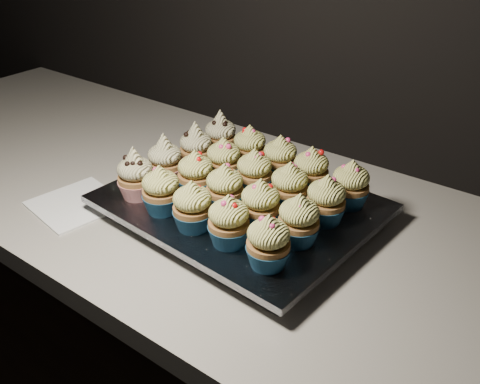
% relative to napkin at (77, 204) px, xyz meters
% --- Properties ---
extents(worktop, '(2.44, 0.64, 0.04)m').
position_rel_napkin_xyz_m(worktop, '(0.45, 0.17, -0.02)').
color(worktop, beige).
rests_on(worktop, cabinet).
extents(napkin, '(0.16, 0.16, 0.00)m').
position_rel_napkin_xyz_m(napkin, '(0.00, 0.00, 0.00)').
color(napkin, white).
rests_on(napkin, worktop).
extents(baking_tray, '(0.42, 0.33, 0.02)m').
position_rel_napkin_xyz_m(baking_tray, '(0.26, 0.14, 0.01)').
color(baking_tray, black).
rests_on(baking_tray, worktop).
extents(foil_lining, '(0.46, 0.37, 0.01)m').
position_rel_napkin_xyz_m(foil_lining, '(0.26, 0.14, 0.03)').
color(foil_lining, silver).
rests_on(foil_lining, baking_tray).
extents(cupcake_0, '(0.06, 0.06, 0.10)m').
position_rel_napkin_xyz_m(cupcake_0, '(0.11, 0.05, 0.07)').
color(cupcake_0, red).
rests_on(cupcake_0, foil_lining).
extents(cupcake_1, '(0.06, 0.06, 0.08)m').
position_rel_napkin_xyz_m(cupcake_1, '(0.18, 0.04, 0.07)').
color(cupcake_1, navy).
rests_on(cupcake_1, foil_lining).
extents(cupcake_2, '(0.06, 0.06, 0.08)m').
position_rel_napkin_xyz_m(cupcake_2, '(0.25, 0.03, 0.07)').
color(cupcake_2, navy).
rests_on(cupcake_2, foil_lining).
extents(cupcake_3, '(0.06, 0.06, 0.08)m').
position_rel_napkin_xyz_m(cupcake_3, '(0.32, 0.03, 0.07)').
color(cupcake_3, navy).
rests_on(cupcake_3, foil_lining).
extents(cupcake_4, '(0.06, 0.06, 0.08)m').
position_rel_napkin_xyz_m(cupcake_4, '(0.40, 0.03, 0.07)').
color(cupcake_4, navy).
rests_on(cupcake_4, foil_lining).
extents(cupcake_5, '(0.06, 0.06, 0.10)m').
position_rel_napkin_xyz_m(cupcake_5, '(0.11, 0.12, 0.07)').
color(cupcake_5, red).
rests_on(cupcake_5, foil_lining).
extents(cupcake_6, '(0.06, 0.06, 0.08)m').
position_rel_napkin_xyz_m(cupcake_6, '(0.19, 0.12, 0.07)').
color(cupcake_6, navy).
rests_on(cupcake_6, foil_lining).
extents(cupcake_7, '(0.06, 0.06, 0.08)m').
position_rel_napkin_xyz_m(cupcake_7, '(0.26, 0.11, 0.07)').
color(cupcake_7, navy).
rests_on(cupcake_7, foil_lining).
extents(cupcake_8, '(0.06, 0.06, 0.08)m').
position_rel_napkin_xyz_m(cupcake_8, '(0.33, 0.10, 0.07)').
color(cupcake_8, navy).
rests_on(cupcake_8, foil_lining).
extents(cupcake_9, '(0.06, 0.06, 0.08)m').
position_rel_napkin_xyz_m(cupcake_9, '(0.40, 0.10, 0.07)').
color(cupcake_9, navy).
rests_on(cupcake_9, foil_lining).
extents(cupcake_10, '(0.06, 0.06, 0.10)m').
position_rel_napkin_xyz_m(cupcake_10, '(0.12, 0.19, 0.07)').
color(cupcake_10, red).
rests_on(cupcake_10, foil_lining).
extents(cupcake_11, '(0.06, 0.06, 0.08)m').
position_rel_napkin_xyz_m(cupcake_11, '(0.19, 0.19, 0.07)').
color(cupcake_11, navy).
rests_on(cupcake_11, foil_lining).
extents(cupcake_12, '(0.06, 0.06, 0.08)m').
position_rel_napkin_xyz_m(cupcake_12, '(0.26, 0.18, 0.07)').
color(cupcake_12, navy).
rests_on(cupcake_12, foil_lining).
extents(cupcake_13, '(0.06, 0.06, 0.08)m').
position_rel_napkin_xyz_m(cupcake_13, '(0.34, 0.18, 0.07)').
color(cupcake_13, navy).
rests_on(cupcake_13, foil_lining).
extents(cupcake_14, '(0.06, 0.06, 0.08)m').
position_rel_napkin_xyz_m(cupcake_14, '(0.41, 0.17, 0.07)').
color(cupcake_14, navy).
rests_on(cupcake_14, foil_lining).
extents(cupcake_15, '(0.06, 0.06, 0.10)m').
position_rel_napkin_xyz_m(cupcake_15, '(0.12, 0.26, 0.07)').
color(cupcake_15, red).
rests_on(cupcake_15, foil_lining).
extents(cupcake_16, '(0.06, 0.06, 0.08)m').
position_rel_napkin_xyz_m(cupcake_16, '(0.20, 0.26, 0.07)').
color(cupcake_16, navy).
rests_on(cupcake_16, foil_lining).
extents(cupcake_17, '(0.06, 0.06, 0.08)m').
position_rel_napkin_xyz_m(cupcake_17, '(0.27, 0.25, 0.07)').
color(cupcake_17, navy).
rests_on(cupcake_17, foil_lining).
extents(cupcake_18, '(0.06, 0.06, 0.08)m').
position_rel_napkin_xyz_m(cupcake_18, '(0.34, 0.25, 0.07)').
color(cupcake_18, navy).
rests_on(cupcake_18, foil_lining).
extents(cupcake_19, '(0.06, 0.06, 0.08)m').
position_rel_napkin_xyz_m(cupcake_19, '(0.41, 0.24, 0.07)').
color(cupcake_19, navy).
rests_on(cupcake_19, foil_lining).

